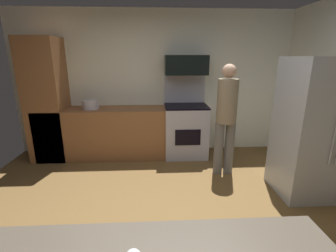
# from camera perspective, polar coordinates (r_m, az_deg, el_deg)

# --- Properties ---
(ground_plane) EXTENTS (5.20, 4.80, 0.02)m
(ground_plane) POSITION_cam_1_polar(r_m,az_deg,el_deg) (2.88, -2.06, -22.50)
(ground_plane) COLOR brown
(wall_back) EXTENTS (5.20, 0.12, 2.60)m
(wall_back) POSITION_cam_1_polar(r_m,az_deg,el_deg) (4.62, -2.82, 10.06)
(wall_back) COLOR silver
(wall_back) RESTS_ON ground
(lower_cabinet_run) EXTENTS (2.40, 0.60, 0.90)m
(lower_cabinet_run) POSITION_cam_1_polar(r_m,az_deg,el_deg) (4.52, -14.11, -1.56)
(lower_cabinet_run) COLOR brown
(lower_cabinet_run) RESTS_ON ground
(cabinet_column) EXTENTS (0.60, 0.60, 2.10)m
(cabinet_column) POSITION_cam_1_polar(r_m,az_deg,el_deg) (4.69, -26.77, 5.36)
(cabinet_column) COLOR brown
(cabinet_column) RESTS_ON ground
(oven_range) EXTENTS (0.76, 0.65, 1.48)m
(oven_range) POSITION_cam_1_polar(r_m,az_deg,el_deg) (4.45, 4.17, -0.57)
(oven_range) COLOR #B3B3C3
(oven_range) RESTS_ON ground
(microwave) EXTENTS (0.74, 0.38, 0.33)m
(microwave) POSITION_cam_1_polar(r_m,az_deg,el_deg) (4.35, 4.33, 14.23)
(microwave) COLOR black
(microwave) RESTS_ON oven_range
(refrigerator) EXTENTS (0.85, 0.75, 1.79)m
(refrigerator) POSITION_cam_1_polar(r_m,az_deg,el_deg) (3.62, 31.69, -0.62)
(refrigerator) COLOR #B2BAC4
(refrigerator) RESTS_ON ground
(person_cook) EXTENTS (0.31, 0.30, 1.69)m
(person_cook) POSITION_cam_1_polar(r_m,az_deg,el_deg) (3.70, 13.65, 2.56)
(person_cook) COLOR slate
(person_cook) RESTS_ON ground
(stock_pot) EXTENTS (0.29, 0.29, 0.16)m
(stock_pot) POSITION_cam_1_polar(r_m,az_deg,el_deg) (4.45, -17.89, 4.91)
(stock_pot) COLOR silver
(stock_pot) RESTS_ON lower_cabinet_run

